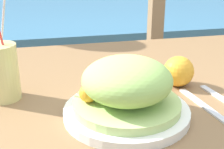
# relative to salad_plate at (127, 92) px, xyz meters

# --- Properties ---
(patio_table) EXTENTS (1.28, 0.99, 0.72)m
(patio_table) POSITION_rel_salad_plate_xyz_m (-0.02, 0.10, -0.14)
(patio_table) COLOR olive
(patio_table) RESTS_ON ground_plane
(railing_fence) EXTENTS (2.80, 0.08, 1.10)m
(railing_fence) POSITION_rel_salad_plate_xyz_m (-0.02, 0.98, 0.00)
(railing_fence) COLOR #937551
(railing_fence) RESTS_ON ground_plane
(sea_backdrop) EXTENTS (12.00, 4.00, 0.52)m
(sea_backdrop) POSITION_rel_salad_plate_xyz_m (-0.02, 3.48, -0.52)
(sea_backdrop) COLOR teal
(sea_backdrop) RESTS_ON ground_plane
(salad_plate) EXTENTS (0.28, 0.28, 0.13)m
(salad_plate) POSITION_rel_salad_plate_xyz_m (0.00, 0.00, 0.00)
(salad_plate) COLOR white
(salad_plate) RESTS_ON patio_table
(drink_glass) EXTENTS (0.08, 0.08, 0.25)m
(drink_glass) POSITION_rel_salad_plate_xyz_m (-0.27, 0.15, 0.01)
(drink_glass) COLOR #DBCC7F
(drink_glass) RESTS_ON patio_table
(fork) EXTENTS (0.04, 0.18, 0.00)m
(fork) POSITION_rel_salad_plate_xyz_m (0.19, 0.00, -0.06)
(fork) COLOR silver
(fork) RESTS_ON patio_table
(orange_near_basket) EXTENTS (0.08, 0.08, 0.08)m
(orange_near_basket) POSITION_rel_salad_plate_xyz_m (0.18, 0.13, -0.02)
(orange_near_basket) COLOR #F9A328
(orange_near_basket) RESTS_ON patio_table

